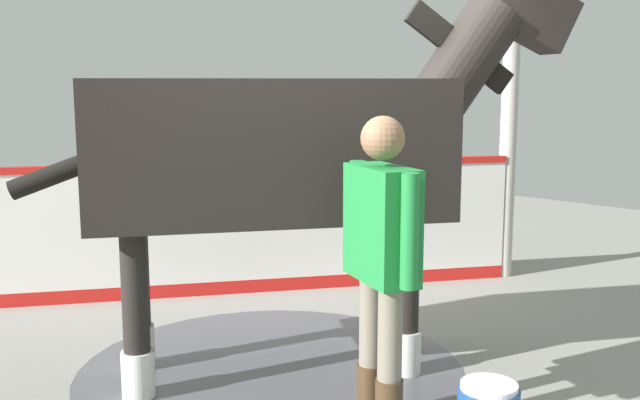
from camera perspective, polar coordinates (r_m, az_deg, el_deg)
The scene contains 6 objects.
ground_plane at distance 5.01m, azimuth -3.66°, elevation -13.21°, with size 16.00×16.00×0.02m, color gray.
wet_patch at distance 5.04m, azimuth -3.77°, elevation -12.93°, with size 2.56×2.56×0.00m, color #4C4C54.
barrier_wall at distance 6.66m, azimuth -6.29°, elevation -2.53°, with size 4.31×2.91×1.19m.
roof_post_near at distance 7.35m, azimuth 14.34°, elevation 4.53°, with size 0.16×0.16×2.68m, color #B7B2A8.
horse at distance 4.72m, azimuth -2.37°, elevation 3.79°, with size 3.15×2.26×2.64m.
handler at distance 3.91m, azimuth 4.75°, elevation -4.12°, with size 0.40×0.64×1.72m.
Camera 1 is at (3.13, 3.43, 1.89)m, focal length 41.41 mm.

